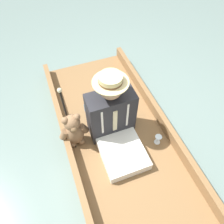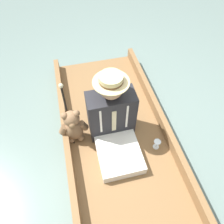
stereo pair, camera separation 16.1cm
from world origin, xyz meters
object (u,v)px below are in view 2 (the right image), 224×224
at_px(seated_person, 113,120).
at_px(teddy_bear, 73,127).
at_px(walking_cane, 67,110).
at_px(wine_glass, 157,143).

xyz_separation_m(seated_person, teddy_bear, (0.40, -0.07, -0.09)).
bearing_deg(seated_person, teddy_bear, -6.59).
bearing_deg(walking_cane, wine_glass, 155.68).
height_order(wine_glass, walking_cane, walking_cane).
xyz_separation_m(wine_glass, walking_cane, (0.84, -0.38, 0.33)).
xyz_separation_m(seated_person, wine_glass, (-0.41, 0.25, -0.22)).
distance_m(wine_glass, walking_cane, 0.99).
relative_size(seated_person, teddy_bear, 1.82).
height_order(teddy_bear, wine_glass, teddy_bear).
bearing_deg(wine_glass, teddy_bear, -21.30).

